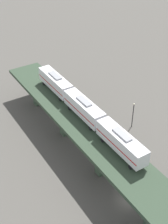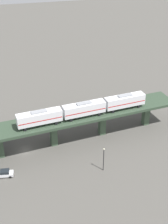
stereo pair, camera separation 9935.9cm
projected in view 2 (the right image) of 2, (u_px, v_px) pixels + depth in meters
The scene contains 5 objects.
ground_plane at pixel (25, 151), 86.99m from camera, with size 400.00×400.00×0.00m, color #4C4944.
elevated_viaduct at pixel (23, 130), 83.47m from camera, with size 17.25×92.38×8.21m.
subway_train at pixel (84, 109), 85.78m from camera, with size 6.40×37.30×4.45m.
street_car_white at pixel (5, 173), 77.63m from camera, with size 2.44×4.62×1.89m.
street_lamp at pixel (104, 157), 78.02m from camera, with size 0.44×0.44×6.94m.
Camera 2 is at (-71.24, 2.97, 53.61)m, focal length 50.00 mm.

